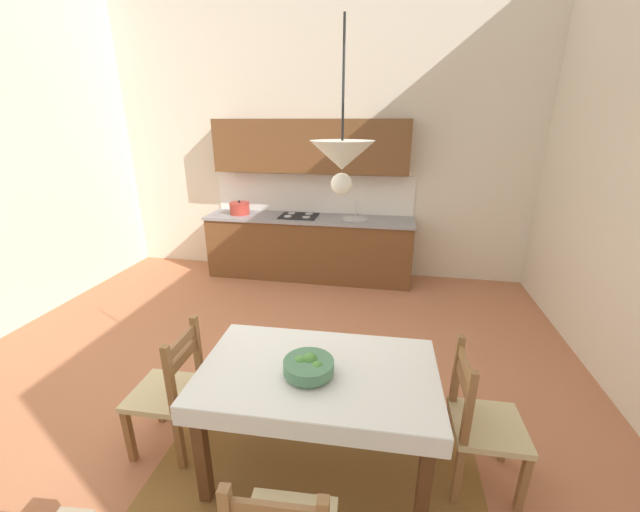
% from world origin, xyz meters
% --- Properties ---
extents(ground_plane, '(6.47, 6.19, 0.10)m').
position_xyz_m(ground_plane, '(0.00, 0.00, -0.05)').
color(ground_plane, '#B7704C').
extents(wall_back, '(6.47, 0.12, 4.02)m').
position_xyz_m(wall_back, '(0.00, 2.86, 2.01)').
color(wall_back, silver).
rests_on(wall_back, ground_plane).
extents(area_rug, '(2.10, 1.60, 0.01)m').
position_xyz_m(area_rug, '(0.67, -0.81, 0.00)').
color(area_rug, olive).
rests_on(area_rug, ground_plane).
extents(kitchen_cabinetry, '(2.93, 0.63, 2.20)m').
position_xyz_m(kitchen_cabinetry, '(-0.08, 2.52, 0.86)').
color(kitchen_cabinetry, brown).
rests_on(kitchen_cabinetry, ground_plane).
extents(dining_table, '(1.47, 0.92, 0.75)m').
position_xyz_m(dining_table, '(0.67, -0.71, 0.62)').
color(dining_table, '#56331C').
rests_on(dining_table, ground_plane).
extents(dining_chair_tv_side, '(0.43, 0.43, 0.93)m').
position_xyz_m(dining_chair_tv_side, '(-0.35, -0.73, 0.44)').
color(dining_chair_tv_side, '#D1BC89').
rests_on(dining_chair_tv_side, ground_plane).
extents(dining_chair_window_side, '(0.43, 0.43, 0.93)m').
position_xyz_m(dining_chair_window_side, '(1.67, -0.64, 0.44)').
color(dining_chair_window_side, '#D1BC89').
rests_on(dining_chair_window_side, ground_plane).
extents(fruit_bowl, '(0.30, 0.30, 0.12)m').
position_xyz_m(fruit_bowl, '(0.63, -0.77, 0.81)').
color(fruit_bowl, '#4C7F5B').
rests_on(fruit_bowl, dining_table).
extents(pendant_lamp, '(0.32, 0.32, 0.80)m').
position_xyz_m(pendant_lamp, '(0.79, -0.71, 2.00)').
color(pendant_lamp, black).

